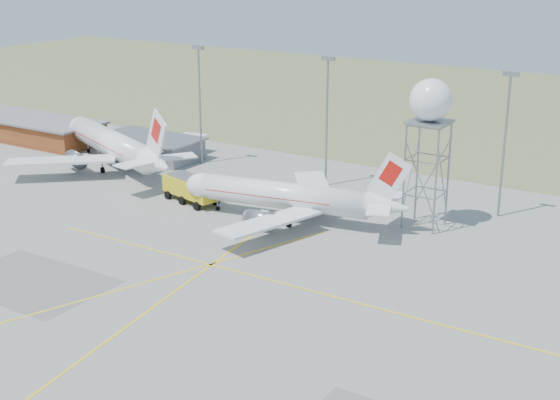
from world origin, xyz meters
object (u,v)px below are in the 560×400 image
Objects in this scene: airliner_main at (287,197)px; radar_tower at (428,146)px; airliner_far at (115,145)px; fire_truck at (192,190)px.

radar_tower reaches higher than airliner_main.
airliner_far is (-39.11, 6.98, 0.59)m from airliner_main.
airliner_main is 0.89× the size of airliner_far.
radar_tower reaches higher than airliner_far.
airliner_far is at bearing 175.99° from fire_truck.
fire_truck is (-33.19, -8.67, -9.43)m from radar_tower.
airliner_main is 20.42m from radar_tower.
airliner_far is at bearing -20.07° from airliner_main.
airliner_main is 3.10× the size of fire_truck.
airliner_far reaches higher than fire_truck.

